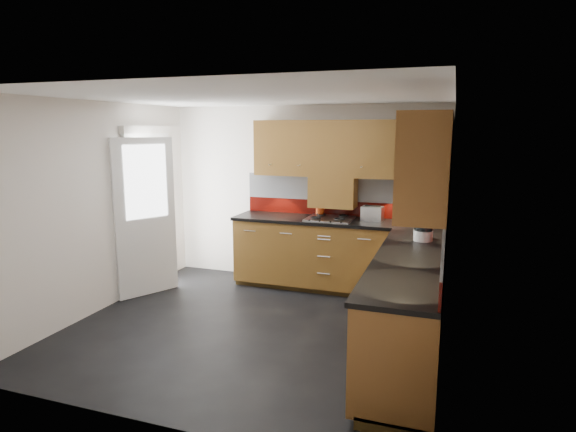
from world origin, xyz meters
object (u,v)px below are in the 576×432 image
at_px(toaster, 372,214).
at_px(food_processor, 423,227).
at_px(gas_hob, 330,218).
at_px(utensil_pot, 320,209).

distance_m(toaster, food_processor, 1.15).
relative_size(gas_hob, utensil_pot, 1.42).
height_order(utensil_pot, toaster, utensil_pot).
relative_size(gas_hob, toaster, 2.08).
xyz_separation_m(gas_hob, toaster, (0.53, 0.10, 0.08)).
bearing_deg(toaster, utensil_pot, 171.34).
xyz_separation_m(gas_hob, food_processor, (1.21, -0.83, 0.13)).
bearing_deg(gas_hob, food_processor, -34.55).
bearing_deg(toaster, gas_hob, -169.81).
bearing_deg(gas_hob, toaster, 10.19).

